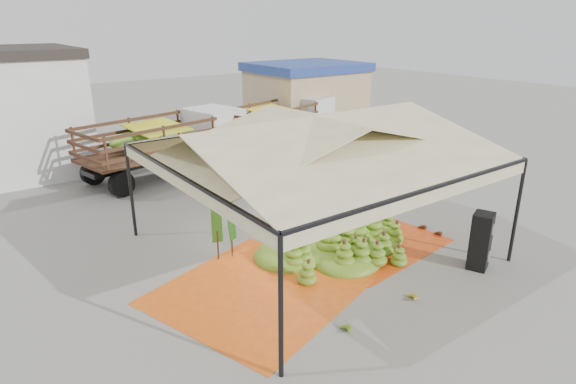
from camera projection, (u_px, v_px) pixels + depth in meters
ground at (312, 247)px, 14.56m from camera, size 90.00×90.00×0.00m
canopy_tent at (314, 141)px, 13.45m from camera, size 8.10×8.10×4.00m
building_tan at (306, 97)px, 29.30m from camera, size 6.30×5.30×4.10m
tarp_left at (257, 291)px, 12.17m from camera, size 5.67×5.53×0.01m
tarp_right at (356, 237)px, 15.22m from camera, size 4.71×4.90×0.01m
banana_heap at (336, 231)px, 14.37m from camera, size 6.23×5.68×1.10m
hand_yellow_a at (410, 296)px, 11.78m from camera, size 0.56×0.52×0.21m
hand_yellow_b at (381, 260)px, 13.57m from camera, size 0.58×0.56×0.21m
hand_red_a at (437, 233)px, 15.27m from camera, size 0.50×0.45×0.19m
hand_red_b at (421, 227)px, 15.74m from camera, size 0.43×0.35×0.19m
hand_green at (344, 328)px, 10.55m from camera, size 0.49×0.41×0.21m
hanging_bunches at (364, 164)px, 13.74m from camera, size 1.74×0.24×0.20m
speaker_stack at (481, 241)px, 13.10m from camera, size 0.73×0.69×1.61m
banana_leaves at (233, 262)px, 13.68m from camera, size 0.96×1.36×3.70m
vendor at (209, 179)px, 18.19m from camera, size 0.69×0.57×1.64m
truck_left at (172, 138)px, 21.21m from camera, size 7.81×4.07×2.55m
truck_right at (283, 120)px, 25.38m from camera, size 7.59×4.42×2.47m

